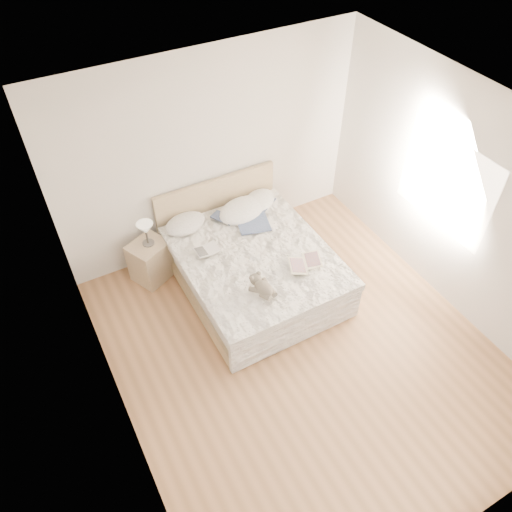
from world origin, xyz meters
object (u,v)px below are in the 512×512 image
nightstand (151,261)px  photo_book (207,250)px  bed (252,266)px  childrens_book (305,263)px  table_lamp (146,230)px  teddy_bear (264,292)px

nightstand → photo_book: photo_book is taller
bed → childrens_book: (0.42, -0.53, 0.32)m
bed → photo_book: bed is taller
table_lamp → teddy_bear: size_ratio=1.01×
bed → teddy_bear: size_ratio=6.73×
childrens_book → teddy_bear: size_ratio=1.30×
nightstand → table_lamp: bearing=31.3°
childrens_book → teddy_bear: (-0.66, -0.17, 0.02)m
table_lamp → photo_book: bearing=-43.6°
nightstand → childrens_book: size_ratio=1.35×
teddy_bear → childrens_book: bearing=2.0°
photo_book → childrens_book: (0.92, -0.75, 0.00)m
table_lamp → bed: bearing=-35.3°
table_lamp → photo_book: 0.78m
bed → table_lamp: bed is taller
bed → photo_book: (-0.50, 0.22, 0.32)m
teddy_bear → nightstand: bearing=107.3°
bed → childrens_book: bearing=-51.9°
photo_book → teddy_bear: size_ratio=0.94×
bed → photo_book: size_ratio=7.20×
bed → childrens_book: bed is taller
nightstand → table_lamp: size_ratio=1.74×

